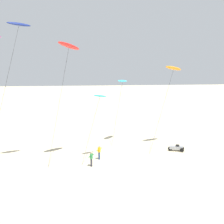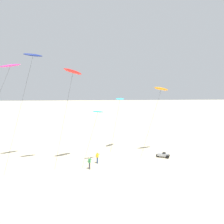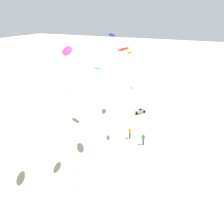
{
  "view_description": "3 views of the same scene",
  "coord_description": "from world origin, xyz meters",
  "px_view_note": "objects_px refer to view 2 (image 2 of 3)",
  "views": [
    {
      "loc": [
        -7.17,
        -31.69,
        11.09
      ],
      "look_at": [
        -2.23,
        5.63,
        5.26
      ],
      "focal_mm": 49.64,
      "sensor_mm": 36.0,
      "label": 1
    },
    {
      "loc": [
        -4.44,
        -33.38,
        11.74
      ],
      "look_at": [
        -1.81,
        5.29,
        7.21
      ],
      "focal_mm": 42.12,
      "sensor_mm": 36.0,
      "label": 2
    },
    {
      "loc": [
        -38.13,
        -10.39,
        17.69
      ],
      "look_at": [
        -5.41,
        5.52,
        4.15
      ],
      "focal_mm": 45.07,
      "sensor_mm": 36.0,
      "label": 3
    }
  ],
  "objects_px": {
    "kite_flyer_middle": "(90,163)",
    "kite_navy": "(33,56)",
    "kite_cyan": "(120,99)",
    "kite_flyer_nearest": "(97,157)",
    "kite_red": "(73,72)",
    "kite_teal": "(98,113)",
    "kite_orange": "(161,89)",
    "beach_buggy": "(163,155)",
    "kite_magenta": "(10,66)"
  },
  "relations": [
    {
      "from": "kite_cyan",
      "to": "kite_red",
      "type": "bearing_deg",
      "value": -133.68
    },
    {
      "from": "kite_flyer_middle",
      "to": "beach_buggy",
      "type": "xyz_separation_m",
      "value": [
        11.32,
        4.7,
        -0.46
      ]
    },
    {
      "from": "kite_red",
      "to": "kite_teal",
      "type": "bearing_deg",
      "value": 2.67
    },
    {
      "from": "kite_orange",
      "to": "kite_navy",
      "type": "xyz_separation_m",
      "value": [
        -18.59,
        -5.69,
        4.5
      ]
    },
    {
      "from": "kite_flyer_middle",
      "to": "beach_buggy",
      "type": "relative_size",
      "value": 0.79
    },
    {
      "from": "kite_cyan",
      "to": "kite_red",
      "type": "xyz_separation_m",
      "value": [
        -7.23,
        -7.57,
        4.27
      ]
    },
    {
      "from": "kite_teal",
      "to": "kite_red",
      "type": "xyz_separation_m",
      "value": [
        -3.37,
        -0.16,
        5.64
      ]
    },
    {
      "from": "beach_buggy",
      "to": "kite_magenta",
      "type": "bearing_deg",
      "value": -178.17
    },
    {
      "from": "kite_teal",
      "to": "kite_magenta",
      "type": "distance_m",
      "value": 13.96
    },
    {
      "from": "kite_navy",
      "to": "kite_red",
      "type": "bearing_deg",
      "value": 11.32
    },
    {
      "from": "kite_navy",
      "to": "kite_flyer_middle",
      "type": "height_order",
      "value": "kite_navy"
    },
    {
      "from": "kite_red",
      "to": "kite_flyer_nearest",
      "type": "relative_size",
      "value": 8.17
    },
    {
      "from": "kite_magenta",
      "to": "kite_red",
      "type": "relative_size",
      "value": 1.05
    },
    {
      "from": "kite_red",
      "to": "kite_cyan",
      "type": "bearing_deg",
      "value": 46.32
    },
    {
      "from": "kite_orange",
      "to": "kite_flyer_nearest",
      "type": "height_order",
      "value": "kite_orange"
    },
    {
      "from": "kite_magenta",
      "to": "kite_navy",
      "type": "relative_size",
      "value": 0.93
    },
    {
      "from": "kite_cyan",
      "to": "beach_buggy",
      "type": "relative_size",
      "value": 4.26
    },
    {
      "from": "kite_navy",
      "to": "kite_cyan",
      "type": "bearing_deg",
      "value": 34.91
    },
    {
      "from": "kite_flyer_middle",
      "to": "kite_cyan",
      "type": "bearing_deg",
      "value": 62.81
    },
    {
      "from": "kite_flyer_middle",
      "to": "kite_navy",
      "type": "bearing_deg",
      "value": 170.51
    },
    {
      "from": "kite_navy",
      "to": "kite_orange",
      "type": "bearing_deg",
      "value": 17.0
    },
    {
      "from": "kite_teal",
      "to": "kite_red",
      "type": "relative_size",
      "value": 0.57
    },
    {
      "from": "kite_teal",
      "to": "kite_red",
      "type": "bearing_deg",
      "value": -177.33
    },
    {
      "from": "kite_orange",
      "to": "kite_flyer_middle",
      "type": "height_order",
      "value": "kite_orange"
    },
    {
      "from": "kite_orange",
      "to": "kite_red",
      "type": "distance_m",
      "value": 14.51
    },
    {
      "from": "kite_magenta",
      "to": "kite_navy",
      "type": "distance_m",
      "value": 4.85
    },
    {
      "from": "kite_magenta",
      "to": "kite_flyer_middle",
      "type": "distance_m",
      "value": 17.52
    },
    {
      "from": "kite_cyan",
      "to": "kite_red",
      "type": "relative_size",
      "value": 0.66
    },
    {
      "from": "kite_cyan",
      "to": "kite_magenta",
      "type": "height_order",
      "value": "kite_magenta"
    },
    {
      "from": "kite_red",
      "to": "kite_flyer_nearest",
      "type": "height_order",
      "value": "kite_red"
    },
    {
      "from": "kite_orange",
      "to": "kite_flyer_nearest",
      "type": "distance_m",
      "value": 14.76
    },
    {
      "from": "kite_teal",
      "to": "beach_buggy",
      "type": "distance_m",
      "value": 12.52
    },
    {
      "from": "kite_magenta",
      "to": "kite_cyan",
      "type": "bearing_deg",
      "value": 19.87
    },
    {
      "from": "kite_cyan",
      "to": "kite_flyer_nearest",
      "type": "distance_m",
      "value": 11.48
    },
    {
      "from": "kite_orange",
      "to": "kite_flyer_nearest",
      "type": "bearing_deg",
      "value": -156.4
    },
    {
      "from": "kite_flyer_middle",
      "to": "kite_flyer_nearest",
      "type": "bearing_deg",
      "value": 66.05
    },
    {
      "from": "kite_cyan",
      "to": "kite_magenta",
      "type": "xyz_separation_m",
      "value": [
        -16.12,
        -5.83,
        5.11
      ]
    },
    {
      "from": "kite_orange",
      "to": "kite_flyer_middle",
      "type": "xyz_separation_m",
      "value": [
        -11.32,
        -6.9,
        -9.64
      ]
    },
    {
      "from": "kite_navy",
      "to": "kite_teal",
      "type": "bearing_deg",
      "value": 7.91
    },
    {
      "from": "kite_red",
      "to": "kite_flyer_nearest",
      "type": "xyz_separation_m",
      "value": [
        3.27,
        0.2,
        -12.13
      ]
    },
    {
      "from": "kite_magenta",
      "to": "beach_buggy",
      "type": "height_order",
      "value": "kite_magenta"
    },
    {
      "from": "kite_orange",
      "to": "beach_buggy",
      "type": "xyz_separation_m",
      "value": [
        0.0,
        -2.21,
        -10.1
      ]
    },
    {
      "from": "kite_cyan",
      "to": "kite_teal",
      "type": "xyz_separation_m",
      "value": [
        -3.86,
        -7.42,
        -1.37
      ]
    },
    {
      "from": "kite_red",
      "to": "kite_flyer_middle",
      "type": "height_order",
      "value": "kite_red"
    },
    {
      "from": "kite_teal",
      "to": "kite_flyer_nearest",
      "type": "height_order",
      "value": "kite_teal"
    },
    {
      "from": "kite_teal",
      "to": "beach_buggy",
      "type": "height_order",
      "value": "kite_teal"
    },
    {
      "from": "kite_red",
      "to": "kite_flyer_middle",
      "type": "bearing_deg",
      "value": -45.48
    },
    {
      "from": "kite_teal",
      "to": "kite_flyer_nearest",
      "type": "bearing_deg",
      "value": 158.76
    },
    {
      "from": "kite_teal",
      "to": "kite_navy",
      "type": "distance_m",
      "value": 11.46
    },
    {
      "from": "kite_orange",
      "to": "kite_navy",
      "type": "bearing_deg",
      "value": -163.0
    }
  ]
}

